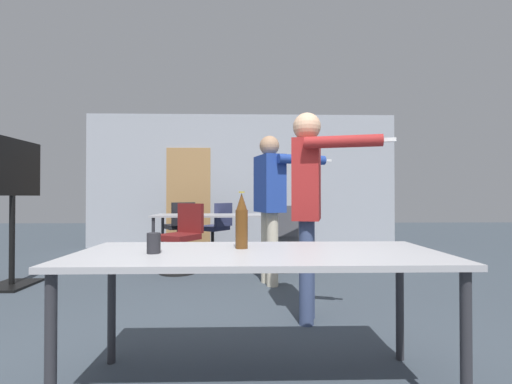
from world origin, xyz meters
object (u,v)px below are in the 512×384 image
(office_chair_mid_tucked, at_px, (182,239))
(office_chair_far_right, at_px, (180,229))
(drink_cup, at_px, (154,243))
(beer_bottle, at_px, (242,222))
(person_right_polo, at_px, (271,194))
(office_chair_far_left, at_px, (281,240))
(tv_screen, at_px, (12,195))
(person_center_tall, at_px, (309,193))
(office_chair_side_rolled, at_px, (216,230))

(office_chair_mid_tucked, bearing_deg, office_chair_far_right, -47.26)
(office_chair_mid_tucked, relative_size, drink_cup, 8.84)
(beer_bottle, height_order, drink_cup, beer_bottle)
(person_right_polo, relative_size, office_chair_mid_tucked, 1.88)
(office_chair_far_left, bearing_deg, tv_screen, -166.01)
(beer_bottle, relative_size, drink_cup, 3.05)
(person_right_polo, xyz_separation_m, office_chair_far_right, (-1.55, 2.33, -0.63))
(person_center_tall, distance_m, office_chair_mid_tucked, 2.49)
(person_center_tall, relative_size, office_chair_far_left, 1.91)
(office_chair_far_right, height_order, beer_bottle, beer_bottle)
(beer_bottle, bearing_deg, tv_screen, 142.41)
(tv_screen, xyz_separation_m, drink_cup, (2.26, -2.25, -0.27))
(person_center_tall, distance_m, office_chair_side_rolled, 3.62)
(person_right_polo, relative_size, beer_bottle, 5.44)
(tv_screen, distance_m, beer_bottle, 3.44)
(person_right_polo, distance_m, drink_cup, 2.44)
(office_chair_far_left, bearing_deg, office_chair_mid_tucked, -178.61)
(drink_cup, bearing_deg, person_right_polo, 71.43)
(tv_screen, height_order, person_right_polo, person_right_polo)
(person_right_polo, distance_m, person_center_tall, 1.25)
(person_right_polo, bearing_deg, office_chair_mid_tucked, -138.58)
(office_chair_far_left, distance_m, drink_cup, 3.20)
(tv_screen, relative_size, person_right_polo, 0.97)
(office_chair_side_rolled, bearing_deg, office_chair_mid_tucked, -157.55)
(office_chair_far_right, bearing_deg, office_chair_far_left, -74.13)
(person_right_polo, bearing_deg, tv_screen, -107.14)
(person_center_tall, xyz_separation_m, office_chair_far_right, (-1.79, 3.56, -0.64))
(office_chair_side_rolled, distance_m, office_chair_mid_tucked, 1.49)
(tv_screen, distance_m, office_chair_side_rolled, 3.16)
(tv_screen, height_order, office_chair_far_right, tv_screen)
(person_right_polo, height_order, person_center_tall, person_right_polo)
(person_right_polo, relative_size, office_chair_far_left, 1.93)
(tv_screen, distance_m, office_chair_far_left, 3.38)
(person_center_tall, distance_m, drink_cup, 1.50)
(drink_cup, bearing_deg, office_chair_mid_tucked, 98.08)
(office_chair_far_left, bearing_deg, person_right_polo, -104.46)
(person_right_polo, xyz_separation_m, office_chair_side_rolled, (-0.86, 2.16, -0.64))
(drink_cup, bearing_deg, person_center_tall, 46.54)
(office_chair_side_rolled, relative_size, beer_bottle, 2.84)
(person_right_polo, xyz_separation_m, drink_cup, (-0.77, -2.30, -0.27))
(person_center_tall, distance_m, office_chair_far_right, 4.04)
(person_right_polo, height_order, office_chair_mid_tucked, person_right_polo)
(tv_screen, height_order, office_chair_mid_tucked, tv_screen)
(person_right_polo, bearing_deg, office_chair_side_rolled, -176.27)
(office_chair_far_left, xyz_separation_m, drink_cup, (-0.97, -3.03, 0.38))
(person_center_tall, distance_m, office_chair_far_left, 2.07)
(office_chair_mid_tucked, bearing_deg, office_chair_far_left, -148.47)
(office_chair_far_right, relative_size, drink_cup, 8.76)
(office_chair_side_rolled, distance_m, drink_cup, 4.47)
(drink_cup, bearing_deg, office_chair_far_right, 99.51)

